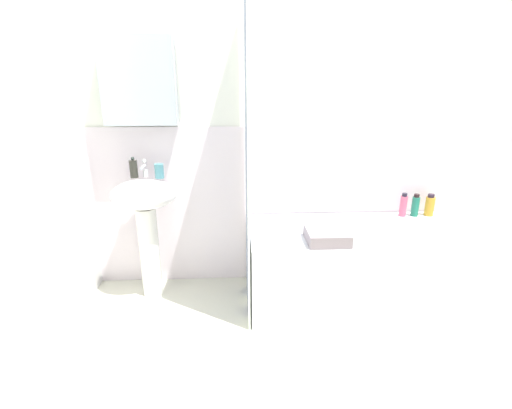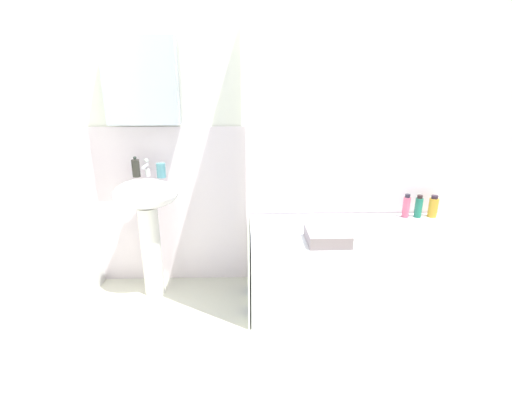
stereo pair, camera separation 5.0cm
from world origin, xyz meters
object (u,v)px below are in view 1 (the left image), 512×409
Objects in this scene: soap_dispenser at (134,169)px; toothbrush_cup at (159,171)px; body_wash_bottle at (430,206)px; shampoo_bottle at (403,205)px; towel_folded at (327,236)px; bathtub at (353,265)px; sink at (146,213)px; lotion_bottle at (415,206)px.

soap_dispenser is 1.47× the size of toothbrush_cup.
shampoo_bottle reaches higher than body_wash_bottle.
toothbrush_cup reaches higher than shampoo_bottle.
soap_dispenser is at bearing 162.16° from towel_folded.
body_wash_bottle is at bearing 0.81° from soap_dispenser.
body_wash_bottle is at bearing 1.50° from toothbrush_cup.
toothbrush_cup is 0.56× the size of shampoo_bottle.
sink is at bearing 174.55° from bathtub.
shampoo_bottle reaches higher than towel_folded.
lotion_bottle is (1.85, 0.05, -0.30)m from toothbrush_cup.
shampoo_bottle is (0.42, 0.24, 0.35)m from bathtub.
lotion_bottle is 0.96× the size of shampoo_bottle.
shampoo_bottle reaches higher than bathtub.
towel_folded is (-0.25, -0.19, 0.31)m from bathtub.
shampoo_bottle is at bearing 179.66° from lotion_bottle.
bathtub is 8.80× the size of body_wash_bottle.
shampoo_bottle is at bearing 29.92° from bathtub.
sink reaches higher than lotion_bottle.
soap_dispenser reaches higher than sink.
body_wash_bottle is 0.20m from shampoo_bottle.
shampoo_bottle is (1.94, 0.03, -0.31)m from soap_dispenser.
toothbrush_cup is 0.38× the size of towel_folded.
lotion_bottle is 0.65× the size of towel_folded.
sink is at bearing -176.76° from shampoo_bottle.
shampoo_bottle is 0.80m from towel_folded.
sink is at bearing -151.19° from toothbrush_cup.
shampoo_bottle is at bearing 1.55° from toothbrush_cup.
body_wash_bottle is 0.11m from lotion_bottle.
body_wash_bottle is at bearing 2.18° from lotion_bottle.
sink reaches higher than shampoo_bottle.
body_wash_bottle is 0.64× the size of towel_folded.
bathtub is 0.60m from shampoo_bottle.
soap_dispenser is at bearing -179.21° from shampoo_bottle.
sink reaches higher than towel_folded.
soap_dispenser reaches higher than body_wash_bottle.
sink is 3.36× the size of towel_folded.
sink is 0.31m from soap_dispenser.
soap_dispenser is 2.05m from lotion_bottle.
towel_folded is (1.09, -0.39, -0.34)m from toothbrush_cup.
towel_folded reaches higher than bathtub.
toothbrush_cup is 0.60× the size of body_wash_bottle.
soap_dispenser reaches higher than bathtub.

